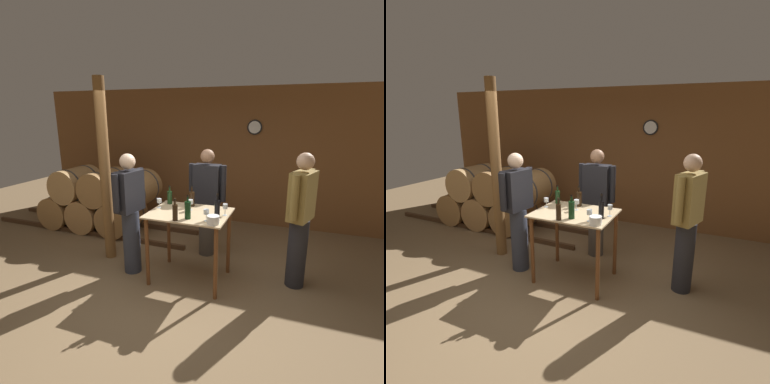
% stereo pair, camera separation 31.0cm
% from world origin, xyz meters
% --- Properties ---
extents(ground_plane, '(14.00, 14.00, 0.00)m').
position_xyz_m(ground_plane, '(0.00, 0.00, 0.00)').
color(ground_plane, brown).
extents(back_wall, '(8.40, 0.08, 2.70)m').
position_xyz_m(back_wall, '(0.00, 3.02, 1.35)').
color(back_wall, brown).
rests_on(back_wall, ground_plane).
extents(barrel_rack, '(4.14, 0.86, 1.20)m').
position_xyz_m(barrel_rack, '(-2.12, 1.69, 0.58)').
color(barrel_rack, '#4C331E').
rests_on(barrel_rack, ground_plane).
extents(tasting_table, '(1.03, 0.79, 0.95)m').
position_xyz_m(tasting_table, '(0.17, 0.56, 0.77)').
color(tasting_table, '#D1B284').
rests_on(tasting_table, ground_plane).
extents(wooden_post, '(0.16, 0.16, 2.70)m').
position_xyz_m(wooden_post, '(-1.23, 0.75, 1.35)').
color(wooden_post, brown).
rests_on(wooden_post, ground_plane).
extents(wine_bottle_far_left, '(0.07, 0.07, 0.27)m').
position_xyz_m(wine_bottle_far_left, '(-0.23, 0.83, 1.05)').
color(wine_bottle_far_left, '#193819').
rests_on(wine_bottle_far_left, tasting_table).
extents(wine_bottle_left, '(0.08, 0.08, 0.28)m').
position_xyz_m(wine_bottle_left, '(0.10, 0.83, 1.06)').
color(wine_bottle_left, black).
rests_on(wine_bottle_left, tasting_table).
extents(wine_bottle_center, '(0.07, 0.07, 0.27)m').
position_xyz_m(wine_bottle_center, '(0.11, 0.22, 1.06)').
color(wine_bottle_center, black).
rests_on(wine_bottle_center, tasting_table).
extents(wine_bottle_right, '(0.08, 0.08, 0.30)m').
position_xyz_m(wine_bottle_right, '(0.23, 0.33, 1.07)').
color(wine_bottle_right, black).
rests_on(wine_bottle_right, tasting_table).
extents(wine_bottle_far_right, '(0.07, 0.07, 0.31)m').
position_xyz_m(wine_bottle_far_right, '(0.56, 0.49, 1.07)').
color(wine_bottle_far_right, black).
rests_on(wine_bottle_far_right, tasting_table).
extents(wine_glass_near_left, '(0.06, 0.06, 0.13)m').
position_xyz_m(wine_glass_near_left, '(-0.29, 0.60, 1.05)').
color(wine_glass_near_left, silver).
rests_on(wine_glass_near_left, tasting_table).
extents(wine_glass_near_center, '(0.07, 0.07, 0.14)m').
position_xyz_m(wine_glass_near_center, '(0.15, 0.65, 1.06)').
color(wine_glass_near_center, silver).
rests_on(wine_glass_near_center, tasting_table).
extents(wine_glass_near_right, '(0.07, 0.07, 0.15)m').
position_xyz_m(wine_glass_near_right, '(0.47, 0.33, 1.06)').
color(wine_glass_near_right, silver).
rests_on(wine_glass_near_right, tasting_table).
extents(wine_glass_far_side, '(0.06, 0.06, 0.15)m').
position_xyz_m(wine_glass_far_side, '(0.63, 0.60, 1.06)').
color(wine_glass_far_side, silver).
rests_on(wine_glass_far_side, tasting_table).
extents(ice_bucket, '(0.15, 0.15, 0.10)m').
position_xyz_m(ice_bucket, '(0.58, 0.26, 1.00)').
color(ice_bucket, white).
rests_on(ice_bucket, tasting_table).
extents(person_host, '(0.29, 0.58, 1.69)m').
position_xyz_m(person_host, '(-0.67, 0.47, 0.89)').
color(person_host, '#333847').
rests_on(person_host, ground_plane).
extents(person_visitor_with_scarf, '(0.59, 0.24, 1.69)m').
position_xyz_m(person_visitor_with_scarf, '(0.16, 1.36, 0.89)').
color(person_visitor_with_scarf, '#4C4742').
rests_on(person_visitor_with_scarf, ground_plane).
extents(person_visitor_bearded, '(0.34, 0.56, 1.75)m').
position_xyz_m(person_visitor_bearded, '(1.53, 0.88, 0.93)').
color(person_visitor_bearded, '#232328').
rests_on(person_visitor_bearded, ground_plane).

